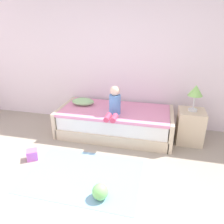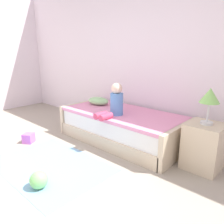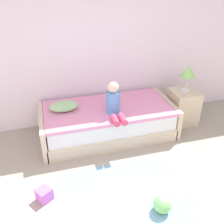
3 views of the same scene
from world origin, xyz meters
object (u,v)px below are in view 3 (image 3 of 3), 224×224
nightstand (183,107)px  table_lamp (188,72)px  pillow (64,106)px  toy_block (44,194)px  bed (108,121)px  child_figure (114,102)px  toy_ball (162,205)px

nightstand → table_lamp: table_lamp is taller
pillow → toy_block: bearing=-108.5°
nightstand → toy_block: 2.69m
bed → child_figure: (0.04, -0.23, 0.46)m
bed → child_figure: child_figure is taller
toy_ball → toy_block: bearing=157.2°
toy_block → table_lamp: bearing=25.0°
table_lamp → toy_block: 2.81m
nightstand → pillow: pillow is taller
bed → toy_block: bed is taller
bed → pillow: (-0.67, 0.10, 0.32)m
child_figure → bed: bearing=98.7°
nightstand → toy_ball: bearing=-124.9°
bed → table_lamp: 1.52m
child_figure → table_lamp: bearing=10.1°
nightstand → child_figure: (-1.31, -0.24, 0.40)m
toy_block → nightstand: bearing=25.0°
bed → table_lamp: (1.35, 0.01, 0.69)m
bed → table_lamp: bearing=0.3°
bed → nightstand: nightstand is taller
nightstand → table_lamp: 0.64m
table_lamp → toy_ball: (-1.16, -1.66, -0.83)m
child_figure → toy_ball: bearing=-83.9°
bed → nightstand: size_ratio=3.52×
table_lamp → bed: bearing=-179.7°
toy_block → child_figure: bearing=38.8°
table_lamp → nightstand: bearing=0.0°
nightstand → table_lamp: size_ratio=1.33×
pillow → table_lamp: bearing=-2.7°
child_figure → pillow: child_figure is taller
table_lamp → toy_block: (-2.43, -1.13, -0.86)m
toy_block → pillow: bearing=71.5°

